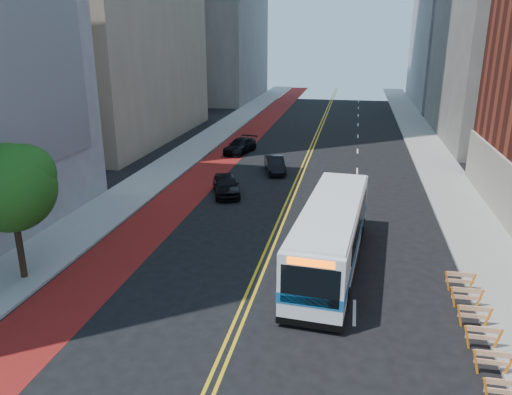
{
  "coord_description": "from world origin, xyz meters",
  "views": [
    {
      "loc": [
        4.29,
        -13.59,
        11.61
      ],
      "look_at": [
        0.01,
        8.0,
        4.35
      ],
      "focal_mm": 35.0,
      "sensor_mm": 36.0,
      "label": 1
    }
  ],
  "objects_px": {
    "car_b": "(275,165)",
    "car_c": "(240,146)",
    "transit_bus": "(331,234)",
    "car_a": "(226,185)",
    "street_tree": "(11,184)"
  },
  "relations": [
    {
      "from": "transit_bus",
      "to": "car_c",
      "type": "bearing_deg",
      "value": 117.68
    },
    {
      "from": "street_tree",
      "to": "car_b",
      "type": "bearing_deg",
      "value": 67.91
    },
    {
      "from": "transit_bus",
      "to": "car_b",
      "type": "distance_m",
      "value": 18.6
    },
    {
      "from": "car_a",
      "to": "car_c",
      "type": "distance_m",
      "value": 13.93
    },
    {
      "from": "street_tree",
      "to": "car_c",
      "type": "xyz_separation_m",
      "value": [
        4.28,
        28.9,
        -4.19
      ]
    },
    {
      "from": "transit_bus",
      "to": "car_c",
      "type": "relative_size",
      "value": 2.56
    },
    {
      "from": "street_tree",
      "to": "car_a",
      "type": "height_order",
      "value": "street_tree"
    },
    {
      "from": "transit_bus",
      "to": "car_c",
      "type": "height_order",
      "value": "transit_bus"
    },
    {
      "from": "car_b",
      "to": "car_c",
      "type": "height_order",
      "value": "car_c"
    },
    {
      "from": "street_tree",
      "to": "car_b",
      "type": "height_order",
      "value": "street_tree"
    },
    {
      "from": "car_b",
      "to": "car_c",
      "type": "distance_m",
      "value": 8.28
    },
    {
      "from": "transit_bus",
      "to": "car_c",
      "type": "distance_m",
      "value": 26.64
    },
    {
      "from": "car_a",
      "to": "car_b",
      "type": "bearing_deg",
      "value": 49.77
    },
    {
      "from": "car_a",
      "to": "car_b",
      "type": "relative_size",
      "value": 1.06
    },
    {
      "from": "transit_bus",
      "to": "car_b",
      "type": "xyz_separation_m",
      "value": [
        -5.76,
        17.65,
        -1.1
      ]
    }
  ]
}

